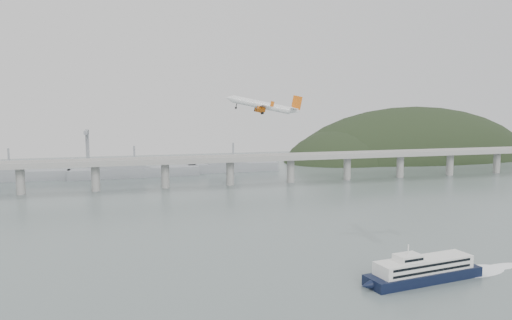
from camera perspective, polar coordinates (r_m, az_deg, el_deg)
name	(u,v)px	position (r m, az deg, el deg)	size (l,w,h in m)	color
ground	(295,268)	(197.69, 4.44, -12.18)	(900.00, 900.00, 0.00)	slate
bridge	(203,163)	(383.78, -6.06, -0.39)	(800.00, 22.00, 23.90)	gray
headland	(424,174)	(622.09, 18.68, -1.51)	(365.00, 155.00, 156.00)	black
distant_fleet	(1,174)	(453.46, -27.12, -1.47)	(453.00, 60.90, 40.00)	gray
ferry	(424,270)	(192.30, 18.61, -11.84)	(74.70, 19.95, 14.11)	black
airliner	(264,106)	(252.33, 0.88, 6.23)	(39.35, 35.97, 11.00)	white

